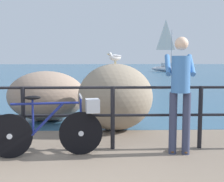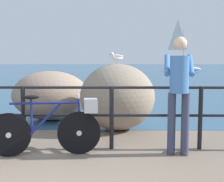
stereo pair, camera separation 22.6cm
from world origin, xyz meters
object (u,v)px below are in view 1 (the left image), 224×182
Objects in this scene: seagull at (115,57)px; sailboat at (169,66)px; bicycle at (56,125)px; breakwater_boulder_left at (46,96)px; person_at_railing at (180,90)px; breakwater_boulder_main at (115,97)px.

sailboat is (7.64, 28.98, -0.79)m from seagull.
breakwater_boulder_left is (-0.64, 2.66, 0.12)m from bicycle.
breakwater_boulder_left is at bearing -57.63° from seagull.
breakwater_boulder_left is 0.30× the size of sailboat.
person_at_railing is at bearing -46.06° from breakwater_boulder_left.
sailboat reaches higher than person_at_railing.
bicycle is 1.10× the size of breakwater_boulder_main.
breakwater_boulder_main is 4.61× the size of seagull.
breakwater_boulder_main is 1.88m from breakwater_boulder_left.
bicycle is at bearing 34.50° from seagull.
bicycle is 2.74m from breakwater_boulder_left.
breakwater_boulder_main is at bearing 110.71° from seagull.
person_at_railing is (1.87, 0.05, 0.53)m from bicycle.
breakwater_boulder_left is 2.08m from seagull.
sailboat is (9.24, 27.99, 0.12)m from breakwater_boulder_left.
person_at_railing is 3.64m from breakwater_boulder_left.
seagull is (-0.00, 0.00, 0.82)m from breakwater_boulder_main.
person_at_railing is at bearing -6.15° from bicycle.
sailboat reaches higher than breakwater_boulder_left.
bicycle is 31.83m from sailboat.
person_at_railing is 1.88m from breakwater_boulder_main.
breakwater_boulder_main is (-0.92, 1.61, -0.31)m from person_at_railing.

